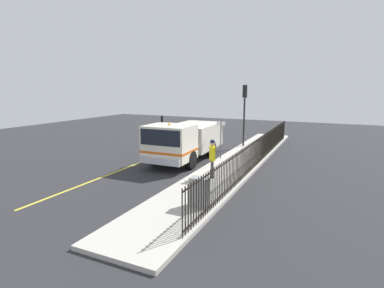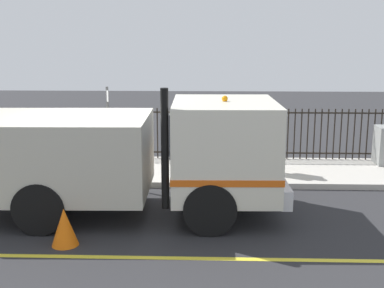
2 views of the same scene
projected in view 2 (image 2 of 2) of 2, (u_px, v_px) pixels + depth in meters
name	position (u px, v px, depth m)	size (l,w,h in m)	color
ground_plane	(108.00, 208.00, 10.30)	(46.61, 46.61, 0.00)	#2B2B2D
sidewalk_slab	(129.00, 171.00, 12.96)	(2.58, 21.18, 0.14)	#B7B2A8
lane_marking	(79.00, 257.00, 8.02)	(0.12, 19.07, 0.01)	yellow
work_truck	(137.00, 150.00, 9.74)	(2.54, 6.43, 2.63)	silver
worker_standing	(263.00, 129.00, 12.44)	(0.43, 0.58, 1.76)	yellow
iron_fence	(135.00, 133.00, 13.92)	(0.04, 18.04, 1.42)	black
utility_cabinet	(384.00, 145.00, 13.26)	(0.64, 0.40, 1.02)	gray
traffic_cone	(64.00, 227.00, 8.41)	(0.46, 0.46, 0.65)	orange
street_sign	(108.00, 122.00, 11.58)	(0.49, 0.15, 2.22)	#4C4C4C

